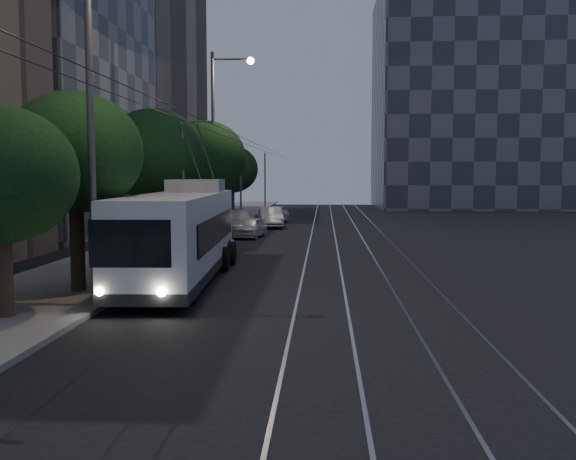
# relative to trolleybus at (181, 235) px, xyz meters

# --- Properties ---
(ground) EXTENTS (120.00, 120.00, 0.00)m
(ground) POSITION_rel_trolleybus_xyz_m (3.92, -3.30, -1.63)
(ground) COLOR black
(ground) RESTS_ON ground
(sidewalk) EXTENTS (5.00, 90.00, 0.15)m
(sidewalk) POSITION_rel_trolleybus_xyz_m (-3.58, 16.70, -1.55)
(sidewalk) COLOR gray
(sidewalk) RESTS_ON ground
(tram_rails) EXTENTS (4.52, 90.00, 0.02)m
(tram_rails) POSITION_rel_trolleybus_xyz_m (6.42, 16.70, -1.62)
(tram_rails) COLOR #9A99A1
(tram_rails) RESTS_ON ground
(overhead_wires) EXTENTS (2.23, 90.00, 6.00)m
(overhead_wires) POSITION_rel_trolleybus_xyz_m (-1.06, 16.70, 1.84)
(overhead_wires) COLOR black
(overhead_wires) RESTS_ON ground
(building_glass_mid) EXTENTS (14.40, 18.40, 26.80)m
(building_glass_mid) POSITION_rel_trolleybus_xyz_m (-15.08, 18.70, 11.79)
(building_glass_mid) COLOR #373D46
(building_glass_mid) RESTS_ON ground
(building_tan_far) EXTENTS (14.40, 22.40, 34.80)m
(building_tan_far) POSITION_rel_trolleybus_xyz_m (-15.08, 38.70, 15.79)
(building_tan_far) COLOR gray
(building_tan_far) RESTS_ON ground
(building_distant_right) EXTENTS (22.00, 18.00, 24.00)m
(building_distant_right) POSITION_rel_trolleybus_xyz_m (21.92, 51.70, 10.37)
(building_distant_right) COLOR #373D46
(building_distant_right) RESTS_ON ground
(trolleybus) EXTENTS (2.97, 11.88, 5.63)m
(trolleybus) POSITION_rel_trolleybus_xyz_m (0.00, 0.00, 0.00)
(trolleybus) COLOR silver
(trolleybus) RESTS_ON ground
(pickup_silver) EXTENTS (3.70, 6.02, 1.56)m
(pickup_silver) POSITION_rel_trolleybus_xyz_m (-0.38, 5.97, -0.85)
(pickup_silver) COLOR #979A9E
(pickup_silver) RESTS_ON ground
(car_white_a) EXTENTS (1.92, 3.70, 1.20)m
(car_white_a) POSITION_rel_trolleybus_xyz_m (0.63, 15.50, -1.03)
(car_white_a) COLOR silver
(car_white_a) RESTS_ON ground
(car_white_b) EXTENTS (2.93, 5.50, 1.52)m
(car_white_b) POSITION_rel_trolleybus_xyz_m (-0.38, 17.08, -0.87)
(car_white_b) COLOR #B3B3B7
(car_white_b) RESTS_ON ground
(car_white_c) EXTENTS (2.17, 4.50, 1.42)m
(car_white_c) POSITION_rel_trolleybus_xyz_m (1.22, 22.74, -0.92)
(car_white_c) COLOR #B0AFB4
(car_white_c) RESTS_ON ground
(car_white_d) EXTENTS (2.22, 4.23, 1.37)m
(car_white_d) POSITION_rel_trolleybus_xyz_m (1.22, 26.49, -0.94)
(car_white_d) COLOR silver
(car_white_d) RESTS_ON ground
(tree_0) EXTENTS (3.84, 3.84, 5.44)m
(tree_0) POSITION_rel_trolleybus_xyz_m (-3.08, -6.39, 2.07)
(tree_0) COLOR black
(tree_0) RESTS_ON ground
(tree_1) EXTENTS (4.10, 4.10, 6.24)m
(tree_1) POSITION_rel_trolleybus_xyz_m (-2.58, -2.80, 2.74)
(tree_1) COLOR black
(tree_1) RESTS_ON ground
(tree_2) EXTENTS (4.83, 4.83, 6.82)m
(tree_2) POSITION_rel_trolleybus_xyz_m (-3.08, 8.09, 3.00)
(tree_2) COLOR black
(tree_2) RESTS_ON ground
(tree_3) EXTENTS (5.23, 5.23, 7.11)m
(tree_3) POSITION_rel_trolleybus_xyz_m (-2.58, 18.45, 3.12)
(tree_3) COLOR black
(tree_3) RESTS_ON ground
(tree_4) EXTENTS (4.64, 4.64, 6.67)m
(tree_4) POSITION_rel_trolleybus_xyz_m (-2.91, 20.70, 2.94)
(tree_4) COLOR black
(tree_4) RESTS_ON ground
(tree_5) EXTENTS (4.58, 4.58, 6.22)m
(tree_5) POSITION_rel_trolleybus_xyz_m (-3.08, 33.76, 2.52)
(tree_5) COLOR black
(tree_5) RESTS_ON ground
(streetlamp_near) EXTENTS (2.63, 0.44, 11.00)m
(streetlamp_near) POSITION_rel_trolleybus_xyz_m (-0.86, -4.93, 4.94)
(streetlamp_near) COLOR #505153
(streetlamp_near) RESTS_ON ground
(streetlamp_far) EXTENTS (2.66, 0.44, 11.16)m
(streetlamp_far) POSITION_rel_trolleybus_xyz_m (-1.46, 17.55, 5.03)
(streetlamp_far) COLOR #505153
(streetlamp_far) RESTS_ON ground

